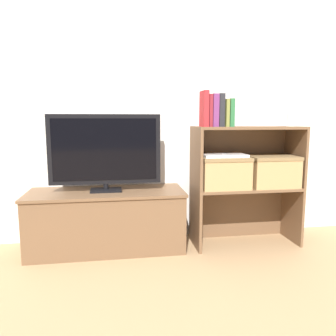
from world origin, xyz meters
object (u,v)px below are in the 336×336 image
Objects in this scene: baby_monitor at (291,119)px; laptop at (223,155)px; book_crimson at (204,109)px; book_forest at (229,113)px; tv at (105,151)px; book_charcoal at (220,110)px; tv_stand at (107,220)px; book_plum at (214,110)px; book_olive at (225,113)px; storage_basket_right at (271,169)px; book_maroon at (209,111)px; storage_basket_left at (223,171)px.

baby_monitor reaches higher than laptop.
book_forest is (0.18, 0.00, -0.03)m from book_crimson.
book_charcoal reaches higher than tv.
tv_stand is 1.06m from book_crimson.
book_plum reaches higher than book_olive.
storage_basket_right is at bearing 5.92° from book_plum.
baby_monitor is (0.54, 0.06, -0.04)m from book_olive.
book_plum reaches higher than laptop.
laptop is at bearing 45.44° from book_charcoal.
book_olive is (0.15, 0.00, -0.03)m from book_crimson.
book_plum is at bearing 180.00° from book_olive.
book_crimson is (0.69, -0.10, 0.80)m from tv_stand.
tv is 5.85× the size of baby_monitor.
book_crimson reaches higher than tv.
book_maroon is 0.62× the size of storage_basket_right.
book_maroon is at bearing -159.32° from laptop.
book_plum reaches higher than baby_monitor.
tv is 0.92m from book_forest.
book_maroon reaches higher than book_olive.
storage_basket_right is at bearing -2.60° from tv_stand.
book_crimson reaches higher than book_maroon.
book_olive reaches higher than storage_basket_right.
book_charcoal is at bearing -134.56° from laptop.
book_maroon is at bearing 180.00° from book_forest.
storage_basket_right is at bearing 5.18° from book_crimson.
book_charcoal is at bearing 180.00° from book_forest.
storage_basket_left is 0.12m from laptop.
baby_monitor is at bearing 5.30° from book_crimson.
tv is 0.78m from book_maroon.
tv_stand is 0.92m from storage_basket_left.
book_crimson is at bearing -163.19° from laptop.
book_charcoal reaches higher than storage_basket_right.
book_maroon is (0.03, 0.00, -0.01)m from book_crimson.
book_olive is 0.31m from laptop.
tv is at bearing 178.37° from baby_monitor.
book_plum is at bearing -7.75° from tv.
storage_basket_left is at bearing -3.75° from tv_stand.
book_maroon is at bearing 180.00° from book_olive.
book_maroon is 1.15× the size of book_forest.
laptop is at bearing 180.00° from storage_basket_right.
book_olive is (0.04, 0.00, -0.02)m from book_charcoal.
laptop is (0.85, -0.05, -0.04)m from tv.
book_maroon is 0.70× the size of laptop.
storage_basket_right is (1.23, -0.05, -0.15)m from tv.
storage_basket_left is 1.12× the size of laptop.
book_forest reaches higher than book_olive.
book_crimson is 0.77× the size of laptop.
book_plum is 0.71× the size of laptop.
book_olive is 0.03m from book_forest.
book_forest is at bearing 0.00° from book_maroon.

